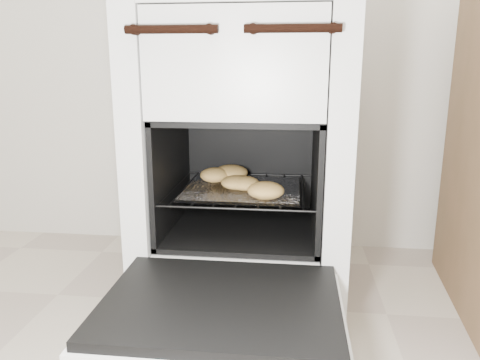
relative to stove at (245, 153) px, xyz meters
name	(u,v)px	position (x,y,z in m)	size (l,w,h in m)	color
stove	(245,153)	(0.00, 0.00, 0.00)	(0.58, 0.65, 0.89)	silver
oven_door	(221,306)	(0.00, -0.49, -0.24)	(0.52, 0.41, 0.04)	black
oven_rack	(243,189)	(0.00, -0.06, -0.10)	(0.42, 0.41, 0.01)	black
foil_sheet	(242,189)	(0.00, -0.08, -0.09)	(0.33, 0.29, 0.01)	white
baked_rolls	(238,180)	(-0.01, -0.08, -0.06)	(0.29, 0.33, 0.05)	tan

